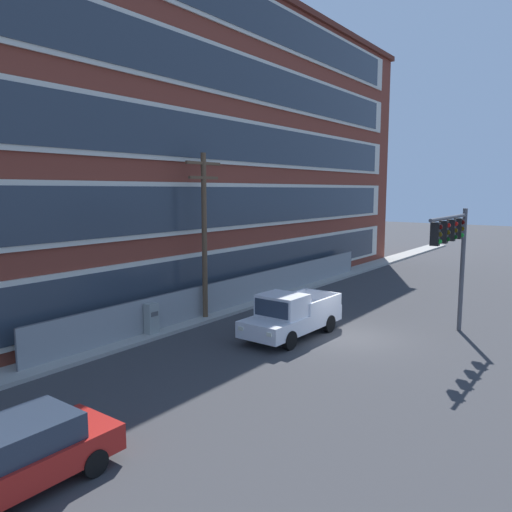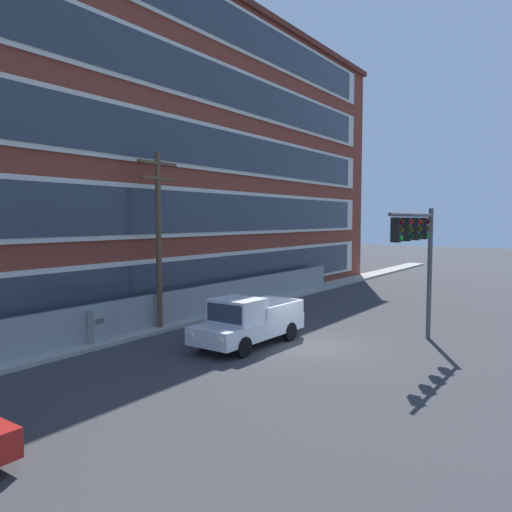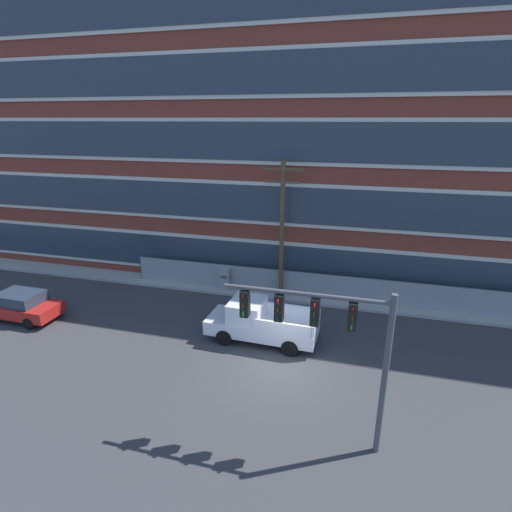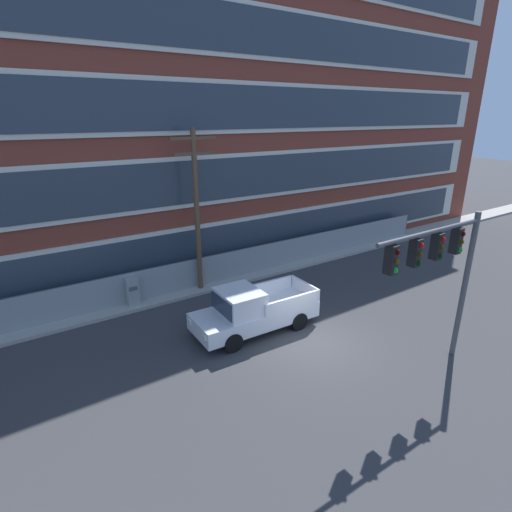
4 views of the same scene
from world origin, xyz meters
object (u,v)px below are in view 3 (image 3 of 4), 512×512
at_px(traffic_signal_mast, 328,331).
at_px(electrical_cabinet, 225,280).
at_px(pickup_truck_white, 259,322).
at_px(sedan_red, 20,305).
at_px(utility_pole_near_corner, 282,225).

relative_size(traffic_signal_mast, electrical_cabinet, 3.75).
xyz_separation_m(traffic_signal_mast, pickup_truck_white, (-3.73, 5.85, -3.29)).
bearing_deg(pickup_truck_white, traffic_signal_mast, -57.46).
xyz_separation_m(traffic_signal_mast, electrical_cabinet, (-7.31, 10.94, -3.49)).
distance_m(traffic_signal_mast, sedan_red, 17.95).
distance_m(pickup_truck_white, electrical_cabinet, 6.22).
bearing_deg(traffic_signal_mast, sedan_red, 164.88).
xyz_separation_m(pickup_truck_white, sedan_red, (-13.27, -1.25, -0.16)).
relative_size(utility_pole_near_corner, electrical_cabinet, 5.47).
bearing_deg(pickup_truck_white, utility_pole_near_corner, 89.72).
xyz_separation_m(sedan_red, utility_pole_near_corner, (13.30, 6.34, 3.81)).
bearing_deg(electrical_cabinet, utility_pole_near_corner, -0.09).
xyz_separation_m(traffic_signal_mast, utility_pole_near_corner, (-3.71, 10.93, 0.35)).
bearing_deg(utility_pole_near_corner, sedan_red, -154.52).
bearing_deg(sedan_red, pickup_truck_white, 5.40).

